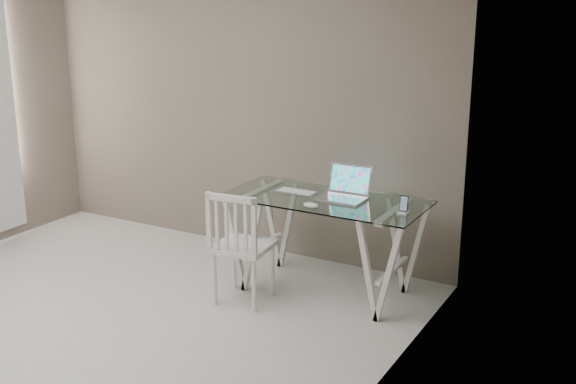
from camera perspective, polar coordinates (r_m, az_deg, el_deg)
name	(u,v)px	position (r m, az deg, el deg)	size (l,w,h in m)	color
room	(25,83)	(4.59, -20.08, 8.11)	(4.50, 4.52, 2.71)	#BAB8B2
desk	(325,244)	(5.48, 2.91, -4.14)	(1.50, 0.70, 0.75)	silver
chair	(239,242)	(5.25, -3.90, -3.99)	(0.44, 0.44, 0.87)	white
laptop	(345,190)	(5.38, 4.55, 0.12)	(0.34, 0.30, 0.23)	#BABBBF
keyboard	(296,192)	(5.52, 0.67, 0.03)	(0.31, 0.13, 0.01)	silver
mouse	(311,205)	(5.13, 1.82, -1.05)	(0.12, 0.07, 0.04)	silver
phone_dock	(403,209)	(5.06, 9.11, -1.31)	(0.07, 0.07, 0.13)	white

